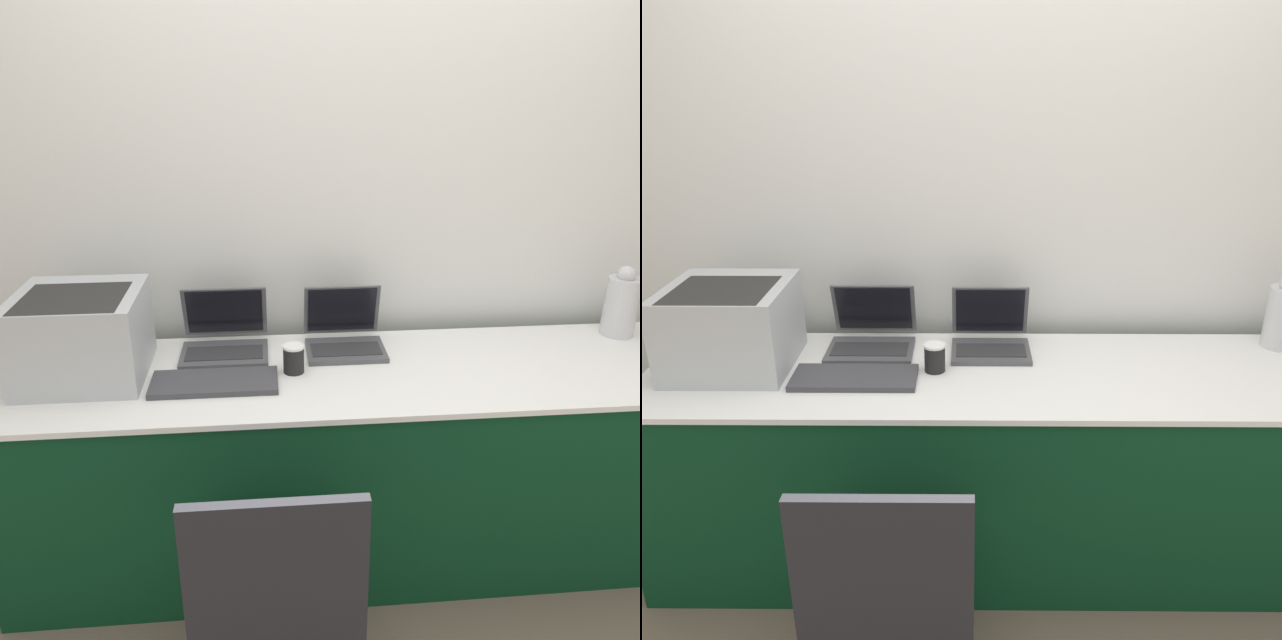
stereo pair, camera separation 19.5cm
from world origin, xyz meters
TOP-DOWN VIEW (x-y plane):
  - ground_plane at (0.00, 0.00)m, footprint 14.00×14.00m
  - wall_back at (0.00, 0.76)m, footprint 8.00×0.05m
  - table at (0.00, 0.32)m, footprint 2.53×0.67m
  - printer at (-0.96, 0.37)m, footprint 0.41×0.40m
  - laptop_left at (-0.49, 0.53)m, footprint 0.32×0.29m
  - laptop_right at (-0.04, 0.51)m, footprint 0.29×0.27m
  - external_keyboard at (-0.51, 0.25)m, footprint 0.42×0.18m
  - coffee_cup at (-0.24, 0.32)m, footprint 0.08×0.08m
  - chair at (-0.33, -0.37)m, footprint 0.43×0.47m

SIDE VIEW (x-z plane):
  - ground_plane at x=0.00m, z-range 0.00..0.00m
  - table at x=0.00m, z-range 0.00..0.77m
  - chair at x=-0.33m, z-range 0.08..0.95m
  - external_keyboard at x=-0.51m, z-range 0.77..0.79m
  - laptop_right at x=-0.04m, z-range 0.71..0.94m
  - laptop_left at x=-0.49m, z-range 0.71..0.94m
  - coffee_cup at x=-0.24m, z-range 0.77..0.88m
  - printer at x=-0.96m, z-range 0.79..1.08m
  - wall_back at x=0.00m, z-range 0.00..2.60m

